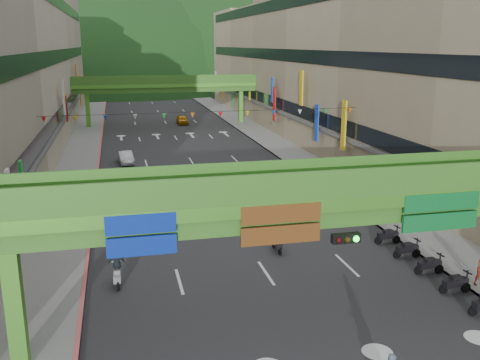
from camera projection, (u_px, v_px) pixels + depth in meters
name	position (u px, v px, depth m)	size (l,w,h in m)	color
road_slab	(179.00, 143.00, 63.53)	(18.00, 140.00, 0.02)	#28282B
sidewalk_left	(84.00, 147.00, 61.11)	(4.00, 140.00, 0.15)	gray
sidewalk_right	(268.00, 139.00, 65.91)	(4.00, 140.00, 0.15)	gray
curb_left	(101.00, 146.00, 61.52)	(0.20, 140.00, 0.18)	#CC5959
curb_right	(253.00, 140.00, 65.50)	(0.20, 140.00, 0.18)	gray
building_row_left	(0.00, 64.00, 57.05)	(12.80, 95.00, 19.00)	#9E937F
building_row_right	(332.00, 61.00, 65.32)	(12.80, 95.00, 19.00)	gray
overpass_near	(338.00, 215.00, 20.33)	(28.00, 12.27, 7.10)	#4C9E2D
overpass_far	(166.00, 88.00, 76.35)	(28.00, 2.20, 7.10)	#4C9E2D
hill_left	(88.00, 82.00, 164.07)	(168.00, 140.00, 112.00)	#1C4419
hill_right	(206.00, 77.00, 191.68)	(208.00, 176.00, 128.00)	#1C4419
bunting_string	(207.00, 115.00, 43.18)	(26.00, 0.36, 0.47)	black
scooter_rider_mid	(277.00, 236.00, 30.33)	(0.77, 1.60, 1.89)	black
scooter_rider_left	(117.00, 268.00, 26.04)	(0.90, 1.60, 1.88)	gray
scooter_rider_far	(197.00, 192.00, 38.48)	(1.04, 1.57, 2.23)	maroon
parked_scooter_row	(429.00, 265.00, 27.43)	(1.60, 9.42, 1.08)	black
car_silver	(126.00, 158.00, 52.73)	(1.30, 3.72, 1.23)	silver
car_yellow	(182.00, 120.00, 78.65)	(1.53, 3.81, 1.30)	orange
pedestrian_dark	(395.00, 195.00, 38.62)	(1.04, 0.43, 1.77)	black
pedestrian_blue	(410.00, 204.00, 36.70)	(0.82, 0.52, 1.75)	#3B5165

